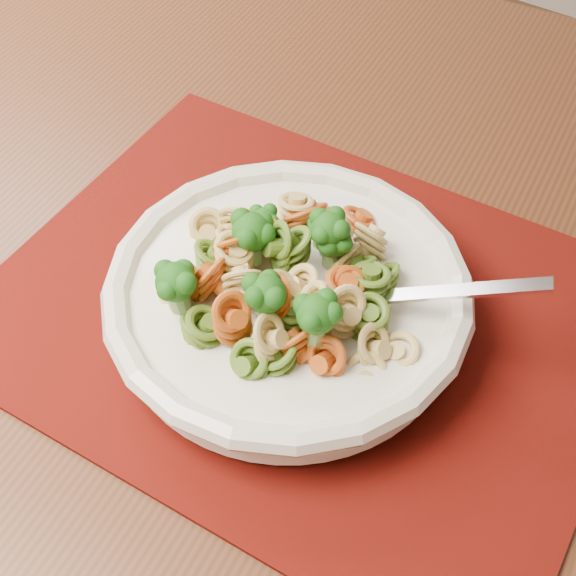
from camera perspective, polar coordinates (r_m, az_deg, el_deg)
The scene contains 5 objects.
dining_table at distance 0.73m, azimuth 6.83°, elevation -4.02°, with size 1.36×0.96×0.76m.
placemat at distance 0.60m, azimuth 1.07°, elevation -1.75°, with size 0.45×0.35×0.00m, color #541003.
pasta_bowl at distance 0.57m, azimuth 0.00°, elevation -0.65°, with size 0.26×0.26×0.05m.
pasta_broccoli_heap at distance 0.56m, azimuth -0.00°, elevation 0.40°, with size 0.22×0.22×0.06m, color tan, non-canonical shape.
fork at distance 0.55m, azimuth 4.25°, elevation -0.80°, with size 0.19×0.02×0.01m, color silver, non-canonical shape.
Camera 1 is at (0.84, -0.13, 1.23)m, focal length 50.00 mm.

